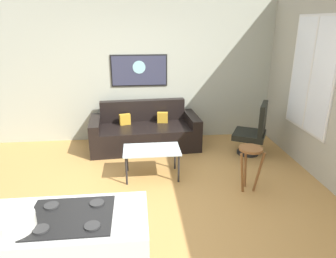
% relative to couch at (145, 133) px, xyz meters
% --- Properties ---
extents(ground, '(6.40, 6.40, 0.04)m').
position_rel_couch_xyz_m(ground, '(-0.04, -1.92, -0.30)').
color(ground, '#B48345').
extents(back_wall, '(6.40, 0.05, 2.80)m').
position_rel_couch_xyz_m(back_wall, '(-0.04, 0.51, 1.12)').
color(back_wall, '#A6AA98').
rests_on(back_wall, ground).
extents(couch, '(2.05, 1.01, 0.84)m').
position_rel_couch_xyz_m(couch, '(0.00, 0.00, 0.00)').
color(couch, black).
rests_on(couch, ground).
extents(coffee_table, '(0.85, 0.52, 0.45)m').
position_rel_couch_xyz_m(coffee_table, '(0.07, -1.21, 0.13)').
color(coffee_table, silver).
rests_on(coffee_table, ground).
extents(armchair, '(0.73, 0.74, 0.96)m').
position_rel_couch_xyz_m(armchair, '(1.92, -0.57, 0.17)').
color(armchair, black).
rests_on(armchair, ground).
extents(bar_stool, '(0.37, 0.36, 0.65)m').
position_rel_couch_xyz_m(bar_stool, '(1.40, -1.76, 0.22)').
color(bar_stool, brown).
rests_on(bar_stool, ground).
extents(mixing_bowl, '(0.30, 0.30, 0.11)m').
position_rel_couch_xyz_m(mixing_bowl, '(-0.99, -3.62, 0.71)').
color(mixing_bowl, silver).
rests_on(mixing_bowl, kitchen_counter).
extents(wall_painting, '(1.08, 0.03, 0.60)m').
position_rel_couch_xyz_m(wall_painting, '(-0.07, 0.46, 1.10)').
color(wall_painting, black).
extents(window, '(0.03, 1.19, 1.77)m').
position_rel_couch_xyz_m(window, '(2.54, -1.02, 1.21)').
color(window, silver).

